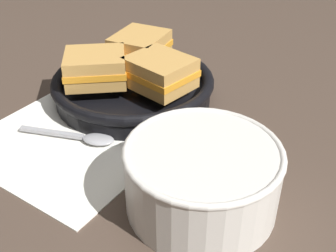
{
  "coord_description": "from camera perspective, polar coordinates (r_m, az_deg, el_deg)",
  "views": [
    {
      "loc": [
        0.29,
        -0.35,
        0.34
      ],
      "look_at": [
        0.03,
        0.02,
        0.04
      ],
      "focal_mm": 45.0,
      "sensor_mm": 36.0,
      "label": 1
    }
  ],
  "objects": [
    {
      "name": "sandwich_near_right",
      "position": [
        0.66,
        -9.79,
        7.8
      ],
      "size": [
        0.12,
        0.12,
        0.05
      ],
      "rotation": [
        0.0,
        0.0,
        5.44
      ],
      "color": "#C18E47",
      "rests_on": "skillet"
    },
    {
      "name": "skillet",
      "position": [
        0.69,
        -4.73,
        5.34
      ],
      "size": [
        0.26,
        0.26,
        0.04
      ],
      "color": "black",
      "rests_on": "ground_plane"
    },
    {
      "name": "sandwich_far_left",
      "position": [
        0.63,
        -1.06,
        7.27
      ],
      "size": [
        0.1,
        0.09,
        0.05
      ],
      "rotation": [
        0.0,
        0.0,
        7.71
      ],
      "color": "#C18E47",
      "rests_on": "skillet"
    },
    {
      "name": "soup_bowl",
      "position": [
        0.47,
        4.65,
        -6.5
      ],
      "size": [
        0.17,
        0.17,
        0.08
      ],
      "color": "silver",
      "rests_on": "ground_plane"
    },
    {
      "name": "sandwich_near_left",
      "position": [
        0.72,
        -3.81,
        10.57
      ],
      "size": [
        0.09,
        0.1,
        0.05
      ],
      "rotation": [
        0.0,
        0.0,
        3.31
      ],
      "color": "#C18E47",
      "rests_on": "skillet"
    },
    {
      "name": "ground_plane",
      "position": [
        0.57,
        -3.49,
        -3.6
      ],
      "size": [
        4.0,
        4.0,
        0.0
      ],
      "primitive_type": "plane",
      "color": "#47382D"
    },
    {
      "name": "spoon",
      "position": [
        0.6,
        -11.16,
        -1.52
      ],
      "size": [
        0.14,
        0.07,
        0.01
      ],
      "rotation": [
        0.0,
        0.0,
        0.37
      ],
      "color": "#9E9EA3",
      "rests_on": "napkin"
    },
    {
      "name": "napkin",
      "position": [
        0.6,
        -13.72,
        -2.37
      ],
      "size": [
        0.26,
        0.22,
        0.0
      ],
      "color": "white",
      "rests_on": "ground_plane"
    }
  ]
}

